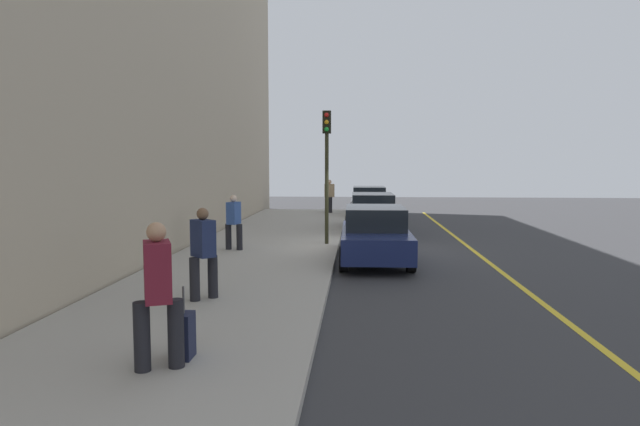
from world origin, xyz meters
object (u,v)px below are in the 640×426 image
at_px(pedestrian_burgundy_coat, 158,291).
at_px(pedestrian_tan_coat, 329,195).
at_px(parked_car_white, 369,202).
at_px(parked_car_navy, 375,235).
at_px(pedestrian_blue_coat, 234,221).
at_px(traffic_light_pole, 327,154).
at_px(pedestrian_navy_coat, 203,251).
at_px(parked_car_charcoal, 373,213).
at_px(rolling_suitcase, 184,335).

relative_size(pedestrian_burgundy_coat, pedestrian_tan_coat, 1.09).
distance_m(parked_car_white, parked_car_navy, 13.17).
distance_m(pedestrian_blue_coat, pedestrian_tan_coat, 12.87).
bearing_deg(traffic_light_pole, pedestrian_tan_coat, -177.49).
height_order(pedestrian_blue_coat, traffic_light_pole, traffic_light_pole).
bearing_deg(pedestrian_tan_coat, pedestrian_blue_coat, -9.78).
xyz_separation_m(parked_car_navy, pedestrian_blue_coat, (-0.92, -4.15, 0.26)).
height_order(parked_car_navy, pedestrian_burgundy_coat, pedestrian_burgundy_coat).
height_order(parked_car_white, pedestrian_blue_coat, pedestrian_blue_coat).
bearing_deg(pedestrian_blue_coat, parked_car_white, 160.90).
bearing_deg(pedestrian_navy_coat, traffic_light_pole, 165.59).
bearing_deg(parked_car_white, pedestrian_navy_coat, -10.74).
xyz_separation_m(parked_car_white, pedestrian_burgundy_coat, (21.81, -3.03, 0.38)).
height_order(pedestrian_navy_coat, pedestrian_burgundy_coat, pedestrian_burgundy_coat).
bearing_deg(pedestrian_navy_coat, parked_car_white, 169.26).
bearing_deg(pedestrian_tan_coat, pedestrian_burgundy_coat, -2.52).
distance_m(parked_car_white, parked_car_charcoal, 6.52).
bearing_deg(pedestrian_burgundy_coat, parked_car_charcoal, 168.74).
relative_size(pedestrian_navy_coat, pedestrian_burgundy_coat, 0.94).
height_order(parked_car_charcoal, pedestrian_tan_coat, pedestrian_tan_coat).
distance_m(pedestrian_navy_coat, pedestrian_burgundy_coat, 3.58).
height_order(pedestrian_navy_coat, pedestrian_tan_coat, pedestrian_navy_coat).
height_order(pedestrian_navy_coat, rolling_suitcase, pedestrian_navy_coat).
xyz_separation_m(parked_car_navy, pedestrian_burgundy_coat, (8.64, -2.94, 0.38)).
relative_size(parked_car_navy, pedestrian_burgundy_coat, 2.40).
bearing_deg(parked_car_navy, pedestrian_navy_coat, -33.56).
bearing_deg(rolling_suitcase, parked_car_charcoal, 169.14).
xyz_separation_m(pedestrian_tan_coat, rolling_suitcase, (21.84, -0.79, -0.60)).
bearing_deg(parked_car_charcoal, parked_car_white, -179.89).
bearing_deg(traffic_light_pole, pedestrian_navy_coat, -14.41).
xyz_separation_m(parked_car_charcoal, rolling_suitcase, (14.88, -2.85, -0.30)).
relative_size(parked_car_white, pedestrian_tan_coat, 2.43).
distance_m(pedestrian_navy_coat, pedestrian_blue_coat, 6.05).
distance_m(parked_car_charcoal, pedestrian_blue_coat, 7.13).
xyz_separation_m(parked_car_white, rolling_suitcase, (21.40, -2.84, -0.30)).
height_order(parked_car_white, rolling_suitcase, parked_car_white).
relative_size(pedestrian_tan_coat, traffic_light_pole, 0.41).
distance_m(parked_car_charcoal, pedestrian_navy_coat, 12.24).
bearing_deg(pedestrian_navy_coat, pedestrian_tan_coat, 175.68).
bearing_deg(rolling_suitcase, parked_car_navy, 161.54).
relative_size(parked_car_charcoal, pedestrian_blue_coat, 2.89).
relative_size(parked_car_charcoal, rolling_suitcase, 4.88).
distance_m(parked_car_white, pedestrian_navy_coat, 18.58).
relative_size(parked_car_charcoal, traffic_light_pole, 1.12).
bearing_deg(pedestrian_burgundy_coat, parked_car_white, 172.09).
bearing_deg(parked_car_charcoal, pedestrian_burgundy_coat, -11.26).
bearing_deg(parked_car_charcoal, pedestrian_blue_coat, -36.60).
height_order(parked_car_charcoal, parked_car_navy, same).
height_order(parked_car_charcoal, pedestrian_blue_coat, pedestrian_blue_coat).
xyz_separation_m(parked_car_white, traffic_light_pole, (10.83, -1.56, 2.24)).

